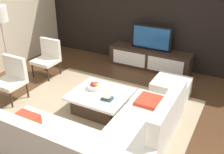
# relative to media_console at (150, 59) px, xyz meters

# --- Properties ---
(ground_plane) EXTENTS (14.00, 14.00, 0.00)m
(ground_plane) POSITION_rel_media_console_xyz_m (-0.00, -2.40, -0.25)
(ground_plane) COLOR #4C301C
(feature_wall_back) EXTENTS (6.40, 0.12, 2.80)m
(feature_wall_back) POSITION_rel_media_console_xyz_m (-0.00, 0.30, 1.15)
(feature_wall_back) COLOR black
(feature_wall_back) RESTS_ON ground
(area_rug) EXTENTS (3.40, 2.76, 0.01)m
(area_rug) POSITION_rel_media_console_xyz_m (-0.10, -2.40, -0.24)
(area_rug) COLOR tan
(area_rug) RESTS_ON ground
(media_console) EXTENTS (2.08, 0.49, 0.50)m
(media_console) POSITION_rel_media_console_xyz_m (0.00, 0.00, 0.00)
(media_console) COLOR #332319
(media_console) RESTS_ON ground
(television) EXTENTS (1.02, 0.06, 0.61)m
(television) POSITION_rel_media_console_xyz_m (-0.00, 0.00, 0.56)
(television) COLOR black
(television) RESTS_ON media_console
(sectional_couch) EXTENTS (2.28, 2.27, 0.81)m
(sectional_couch) POSITION_rel_media_console_xyz_m (0.49, -3.29, 0.03)
(sectional_couch) COLOR white
(sectional_couch) RESTS_ON ground
(coffee_table) EXTENTS (1.05, 0.93, 0.38)m
(coffee_table) POSITION_rel_media_console_xyz_m (-0.10, -2.30, -0.05)
(coffee_table) COLOR #332319
(coffee_table) RESTS_ON ground
(accent_chair_near) EXTENTS (0.56, 0.50, 0.87)m
(accent_chair_near) POSITION_rel_media_console_xyz_m (-1.90, -2.71, 0.24)
(accent_chair_near) COLOR #332319
(accent_chair_near) RESTS_ON ground
(floor_lamp) EXTENTS (0.34, 0.34, 1.73)m
(floor_lamp) POSITION_rel_media_console_xyz_m (-2.51, -2.25, 1.22)
(floor_lamp) COLOR #A5A5AA
(floor_lamp) RESTS_ON ground
(ottoman) EXTENTS (0.70, 0.70, 0.40)m
(ottoman) POSITION_rel_media_console_xyz_m (0.92, -1.21, -0.05)
(ottoman) COLOR white
(ottoman) RESTS_ON ground
(fruit_bowl) EXTENTS (0.28, 0.28, 0.14)m
(fruit_bowl) POSITION_rel_media_console_xyz_m (-0.28, -2.20, 0.18)
(fruit_bowl) COLOR silver
(fruit_bowl) RESTS_ON coffee_table
(accent_chair_far) EXTENTS (0.55, 0.51, 0.87)m
(accent_chair_far) POSITION_rel_media_console_xyz_m (-2.00, -1.52, 0.24)
(accent_chair_far) COLOR #332319
(accent_chair_far) RESTS_ON ground
(book_stack) EXTENTS (0.20, 0.15, 0.08)m
(book_stack) POSITION_rel_media_console_xyz_m (0.12, -2.42, 0.16)
(book_stack) COLOR #2D516B
(book_stack) RESTS_ON coffee_table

